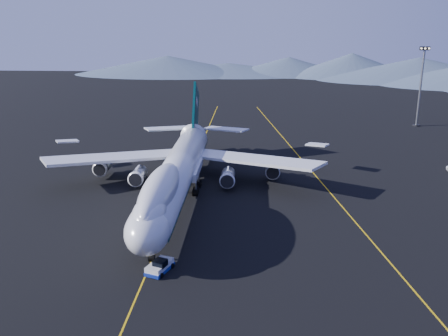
{
  "coord_description": "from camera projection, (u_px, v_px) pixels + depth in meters",
  "views": [
    {
      "loc": [
        14.52,
        -92.1,
        34.11
      ],
      "look_at": [
        9.0,
        1.88,
        6.0
      ],
      "focal_mm": 40.0,
      "sensor_mm": 36.0,
      "label": 1
    }
  ],
  "objects": [
    {
      "name": "ground",
      "position": [
        178.0,
        199.0,
        98.67
      ],
      "size": [
        500.0,
        500.0,
        0.0
      ],
      "primitive_type": "plane",
      "color": "black",
      "rests_on": "ground"
    },
    {
      "name": "taxiway_line_main",
      "position": [
        178.0,
        199.0,
        98.67
      ],
      "size": [
        0.25,
        220.0,
        0.01
      ],
      "primitive_type": "cube",
      "color": "#CD9F0C",
      "rests_on": "ground"
    },
    {
      "name": "taxiway_line_side",
      "position": [
        324.0,
        186.0,
        106.55
      ],
      "size": [
        28.08,
        198.09,
        0.01
      ],
      "primitive_type": "cube",
      "rotation": [
        0.0,
        0.0,
        0.14
      ],
      "color": "#CD9F0C",
      "rests_on": "ground"
    },
    {
      "name": "boeing_747",
      "position": [
        177.0,
        171.0,
        97.04
      ],
      "size": [
        59.62,
        72.43,
        19.37
      ],
      "color": "silver",
      "rests_on": "ground"
    },
    {
      "name": "pushback_tug",
      "position": [
        160.0,
        267.0,
        70.17
      ],
      "size": [
        3.83,
        5.19,
        2.03
      ],
      "rotation": [
        0.0,
        0.0,
        -0.35
      ],
      "color": "silver",
      "rests_on": "ground"
    },
    {
      "name": "floodlight_mast",
      "position": [
        421.0,
        87.0,
        162.66
      ],
      "size": [
        3.19,
        2.39,
        25.83
      ],
      "rotation": [
        0.0,
        0.0,
        0.11
      ],
      "color": "black",
      "rests_on": "ground"
    }
  ]
}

